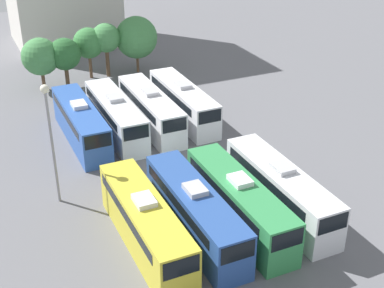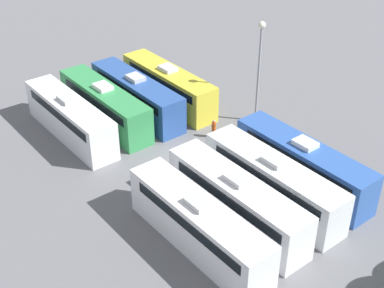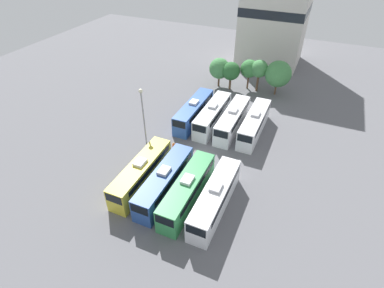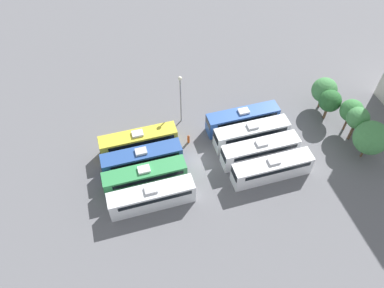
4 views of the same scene
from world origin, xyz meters
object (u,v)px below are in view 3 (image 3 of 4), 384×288
(bus_3, at_px, (215,197))
(depot_building, at_px, (275,14))
(bus_2, at_px, (188,189))
(bus_4, at_px, (194,111))
(bus_7, at_px, (254,123))
(tree_1, at_px, (231,71))
(bus_0, at_px, (142,172))
(bus_5, at_px, (213,115))
(worker_person, at_px, (174,147))
(tree_3, at_px, (259,69))
(bus_6, at_px, (232,119))
(tree_0, at_px, (219,68))
(tree_4, at_px, (278,74))
(light_pole, at_px, (143,109))
(tree_2, at_px, (249,69))
(bus_1, at_px, (165,181))

(bus_3, bearing_deg, depot_building, 95.08)
(bus_2, xyz_separation_m, bus_4, (-6.48, 16.65, 0.00))
(bus_7, relative_size, tree_1, 2.07)
(bus_0, distance_m, bus_2, 6.52)
(bus_7, bearing_deg, bus_5, -177.48)
(worker_person, distance_m, tree_3, 24.85)
(bus_5, xyz_separation_m, bus_6, (3.36, -0.02, 0.00))
(bus_6, relative_size, tree_1, 2.07)
(tree_3, bearing_deg, worker_person, -104.53)
(bus_3, distance_m, bus_4, 19.20)
(bus_2, bearing_deg, worker_person, 126.63)
(tree_1, bearing_deg, bus_0, -93.62)
(bus_0, relative_size, bus_3, 1.00)
(bus_3, bearing_deg, bus_2, -176.90)
(tree_1, bearing_deg, depot_building, 77.42)
(bus_7, height_order, depot_building, depot_building)
(bus_4, bearing_deg, bus_2, -68.74)
(bus_0, height_order, tree_0, tree_0)
(tree_0, relative_size, tree_4, 0.86)
(bus_7, height_order, light_pole, light_pole)
(depot_building, bearing_deg, tree_4, -73.11)
(bus_4, height_order, bus_7, same)
(bus_5, relative_size, tree_1, 2.07)
(tree_1, bearing_deg, bus_5, -84.14)
(bus_6, height_order, tree_1, tree_1)
(tree_2, bearing_deg, bus_3, -81.17)
(bus_0, bearing_deg, bus_3, -1.16)
(bus_5, relative_size, tree_0, 1.99)
(bus_6, bearing_deg, tree_1, 109.56)
(bus_3, xyz_separation_m, bus_4, (-9.87, 16.47, 0.00))
(bus_4, bearing_deg, tree_4, 54.61)
(bus_6, height_order, tree_3, tree_3)
(worker_person, bearing_deg, depot_building, 82.88)
(bus_2, bearing_deg, light_pole, 143.05)
(bus_3, distance_m, depot_building, 48.09)
(bus_1, bearing_deg, light_pole, 133.78)
(bus_1, distance_m, worker_person, 8.00)
(tree_0, bearing_deg, bus_3, -70.88)
(tree_1, bearing_deg, light_pole, -104.64)
(bus_4, distance_m, light_pole, 10.52)
(bus_0, xyz_separation_m, tree_0, (-0.62, 30.14, 1.86))
(bus_4, xyz_separation_m, bus_6, (6.58, 0.14, 0.00))
(tree_2, distance_m, tree_4, 5.55)
(bus_3, bearing_deg, bus_7, 89.53)
(bus_3, height_order, worker_person, bus_3)
(bus_4, bearing_deg, bus_7, 2.65)
(bus_6, xyz_separation_m, tree_4, (3.92, 14.63, 2.35))
(light_pole, relative_size, tree_2, 1.55)
(bus_2, height_order, bus_3, same)
(bus_1, xyz_separation_m, depot_building, (2.34, 47.04, 8.89))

